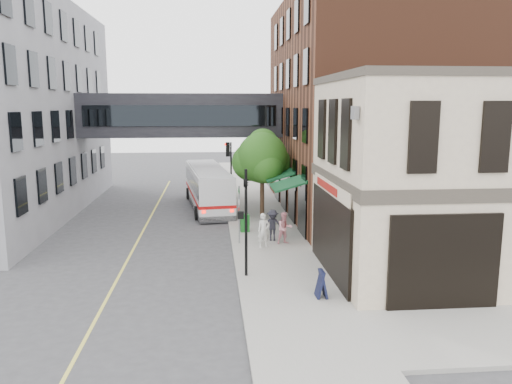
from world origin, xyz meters
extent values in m
plane|color=#38383A|center=(0.00, 0.00, 0.00)|extent=(120.00, 120.00, 0.00)
cube|color=gray|center=(2.00, 14.00, 0.07)|extent=(4.00, 60.00, 0.15)
cube|color=#B7A58B|center=(9.00, 2.00, 4.08)|extent=(10.00, 8.00, 8.15)
cube|color=#38332B|center=(9.00, 2.00, 4.15)|extent=(10.12, 8.12, 0.50)
cube|color=#38332B|center=(9.00, 2.00, 8.30)|extent=(10.12, 8.12, 0.30)
cube|color=black|center=(3.94, 2.00, 1.85)|extent=(0.14, 6.40, 3.40)
cube|color=black|center=(3.90, 2.00, 1.85)|extent=(0.04, 5.90, 3.00)
cube|color=maroon|center=(3.88, 2.60, 3.80)|extent=(0.03, 3.60, 0.32)
cube|color=#4D2718|center=(10.00, 15.00, 7.00)|extent=(12.00, 18.00, 14.00)
cube|color=#0D3B1E|center=(3.14, 13.75, 3.00)|extent=(1.80, 13.00, 0.40)
cube|color=black|center=(-3.00, 18.00, 6.50)|extent=(14.00, 3.00, 3.00)
cube|color=black|center=(-3.00, 16.45, 6.50)|extent=(13.00, 0.08, 1.40)
cube|color=black|center=(-3.00, 19.55, 6.50)|extent=(13.00, 0.08, 1.40)
cylinder|color=black|center=(0.40, 2.00, 2.40)|extent=(0.12, 0.12, 4.50)
cube|color=black|center=(0.18, 2.00, 2.75)|extent=(0.25, 0.22, 0.30)
imported|color=black|center=(0.40, 2.00, 4.25)|extent=(0.20, 0.16, 1.00)
cylinder|color=black|center=(0.40, 17.00, 2.40)|extent=(0.12, 0.12, 4.50)
cube|color=black|center=(0.18, 17.00, 2.75)|extent=(0.25, 0.22, 0.30)
cube|color=black|center=(0.18, 17.00, 4.15)|extent=(0.28, 0.28, 1.00)
sphere|color=#FF0C05|center=(0.02, 17.00, 4.50)|extent=(0.18, 0.18, 0.18)
cylinder|color=gray|center=(0.40, 7.00, 1.65)|extent=(0.08, 0.08, 3.00)
cube|color=white|center=(0.38, 7.00, 2.35)|extent=(0.03, 0.75, 0.22)
cube|color=#0C591E|center=(0.38, 7.00, 2.90)|extent=(0.03, 0.70, 0.18)
cube|color=#B20C0C|center=(0.38, 7.00, 1.85)|extent=(0.03, 0.30, 0.40)
cylinder|color=#382619|center=(2.20, 13.00, 1.55)|extent=(0.28, 0.28, 2.80)
sphere|color=#1A5516|center=(2.20, 13.00, 3.95)|extent=(3.20, 3.20, 3.20)
sphere|color=#1A5516|center=(3.00, 13.50, 3.55)|extent=(2.20, 2.20, 2.20)
sphere|color=#1A5516|center=(1.50, 13.30, 3.65)|extent=(2.40, 2.40, 2.40)
sphere|color=#1A5516|center=(2.30, 13.60, 4.75)|extent=(2.00, 2.00, 2.00)
cube|color=#D8CC4C|center=(-5.00, 10.00, 0.01)|extent=(0.12, 40.00, 0.01)
cube|color=silver|center=(-1.26, 17.06, 1.50)|extent=(3.51, 10.68, 2.64)
cube|color=black|center=(-1.26, 17.06, 1.96)|extent=(3.54, 10.51, 0.96)
cube|color=#B20C0C|center=(-1.26, 17.06, 1.05)|extent=(3.56, 10.71, 0.20)
cylinder|color=black|center=(-1.93, 13.12, 0.46)|extent=(0.38, 0.94, 0.91)
cylinder|color=black|center=(0.33, 13.39, 0.46)|extent=(0.38, 0.94, 0.91)
cylinder|color=black|center=(-2.80, 20.36, 0.46)|extent=(0.38, 0.94, 0.91)
cylinder|color=black|center=(-0.54, 20.63, 0.46)|extent=(0.38, 0.94, 0.91)
imported|color=silver|center=(1.57, 6.12, 1.02)|extent=(0.72, 0.57, 1.74)
imported|color=pink|center=(2.71, 6.68, 0.98)|extent=(0.92, 0.79, 1.65)
imported|color=black|center=(2.17, 7.34, 0.98)|extent=(1.13, 0.72, 1.67)
cube|color=#155F1C|center=(0.84, 9.38, 0.65)|extent=(0.55, 0.50, 1.00)
cube|color=black|center=(3.01, -0.65, 0.67)|extent=(0.39, 0.59, 1.04)
camera|label=1|loc=(-1.00, -17.99, 7.20)|focal=35.00mm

